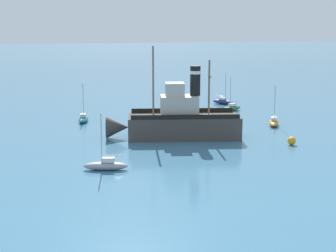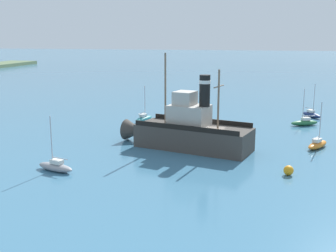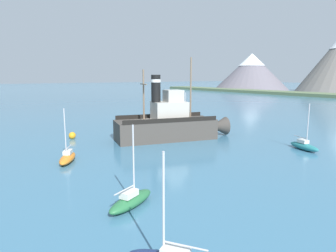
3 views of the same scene
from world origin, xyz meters
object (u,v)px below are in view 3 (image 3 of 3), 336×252
(sailboat_teal, at_px, (304,146))
(mooring_buoy, at_px, (72,135))
(sailboat_grey, at_px, (184,119))
(sailboat_green, at_px, (131,200))
(old_tugboat, at_px, (170,124))
(sailboat_orange, at_px, (68,157))

(sailboat_teal, bearing_deg, mooring_buoy, -136.66)
(sailboat_grey, bearing_deg, sailboat_green, -43.03)
(old_tugboat, relative_size, sailboat_green, 3.02)
(sailboat_green, xyz_separation_m, mooring_buoy, (-21.41, 3.16, -0.00))
(sailboat_teal, height_order, sailboat_green, same)
(sailboat_teal, bearing_deg, sailboat_orange, -113.76)
(old_tugboat, height_order, sailboat_teal, old_tugboat)
(old_tugboat, xyz_separation_m, sailboat_teal, (12.51, 8.39, -1.40))
(old_tugboat, bearing_deg, mooring_buoy, -124.79)
(sailboat_teal, distance_m, sailboat_orange, 23.79)
(sailboat_teal, bearing_deg, old_tugboat, -146.16)
(sailboat_grey, bearing_deg, old_tugboat, -44.40)
(old_tugboat, height_order, mooring_buoy, old_tugboat)
(sailboat_grey, relative_size, sailboat_green, 1.00)
(old_tugboat, height_order, sailboat_orange, old_tugboat)
(sailboat_grey, distance_m, sailboat_green, 33.82)
(old_tugboat, bearing_deg, sailboat_teal, 33.84)
(sailboat_orange, distance_m, sailboat_grey, 26.82)
(sailboat_orange, bearing_deg, sailboat_green, 1.52)
(sailboat_grey, bearing_deg, sailboat_orange, -60.69)
(sailboat_orange, relative_size, sailboat_green, 1.00)
(sailboat_grey, bearing_deg, sailboat_teal, -4.05)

